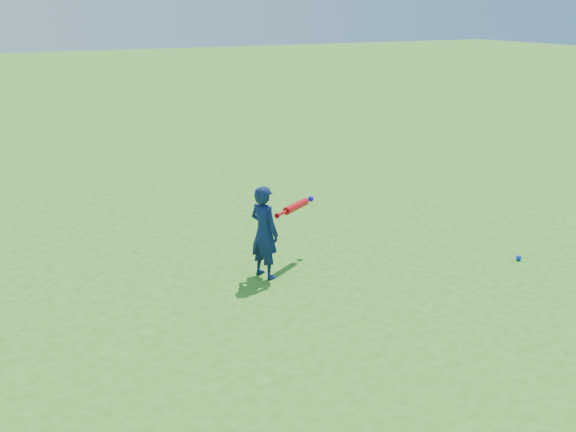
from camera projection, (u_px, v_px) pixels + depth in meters
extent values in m
plane|color=#2E771C|center=(253.00, 296.00, 6.66)|extent=(80.00, 80.00, 0.00)
imported|color=#0F1A47|center=(264.00, 232.00, 6.98)|extent=(0.36, 0.44, 1.04)
sphere|color=#0D2BEC|center=(519.00, 258.00, 7.58)|extent=(0.06, 0.06, 0.06)
cylinder|color=red|center=(277.00, 216.00, 7.05)|extent=(0.05, 0.06, 0.06)
cylinder|color=red|center=(282.00, 213.00, 7.14)|extent=(0.19, 0.14, 0.04)
cylinder|color=red|center=(296.00, 206.00, 7.38)|extent=(0.41, 0.30, 0.09)
sphere|color=red|center=(305.00, 202.00, 7.56)|extent=(0.09, 0.09, 0.09)
sphere|color=#170CCF|center=(311.00, 199.00, 7.67)|extent=(0.07, 0.07, 0.07)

